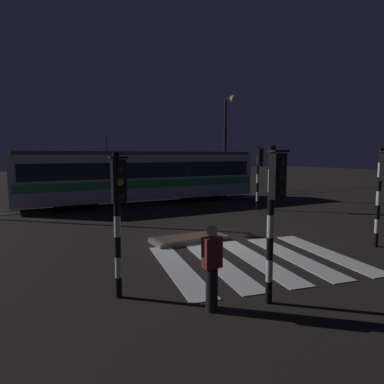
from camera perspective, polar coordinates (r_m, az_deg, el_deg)
The scene contains 12 objects.
ground_plane at distance 12.14m, azimuth 3.94°, elevation -8.42°, with size 120.00×120.00×0.00m, color black.
rail_near at distance 20.81m, azimuth -10.37°, elevation -2.31°, with size 80.00×0.12×0.03m, color #59595E.
rail_far at distance 22.17m, azimuth -11.51°, elevation -1.81°, with size 80.00×0.12×0.03m, color #59595E.
crosswalk_zebra at distance 10.38m, azimuth 10.68°, elevation -11.02°, with size 6.19×5.37×0.02m.
traffic_island at distance 12.32m, azimuth -0.54°, elevation -7.77°, with size 2.65×1.10×0.18m.
traffic_light_corner_near_right at distance 12.80m, azimuth 28.93°, elevation 1.37°, with size 0.36×0.42×3.27m.
traffic_light_kerb_mid_left at distance 7.03m, azimuth 13.44°, elevation -1.53°, with size 0.36×0.42×3.24m.
traffic_light_corner_near_left at distance 7.30m, azimuth -12.13°, elevation -1.88°, with size 0.36×0.42×3.12m.
traffic_light_corner_far_right at distance 19.22m, azimuth 11.02°, elevation 3.84°, with size 0.36×0.42×3.49m.
street_lamp_trackside_right at distance 23.59m, azimuth 5.86°, elevation 9.43°, with size 0.44×1.21×6.89m.
tram at distance 21.67m, azimuth -8.17°, elevation 2.67°, with size 15.03×2.58×4.15m.
pedestrian_waiting_at_kerb at distance 6.87m, azimuth 3.32°, elevation -12.39°, with size 0.36×0.24×1.71m.
Camera 1 is at (-6.26, -9.94, 3.07)m, focal length 32.22 mm.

